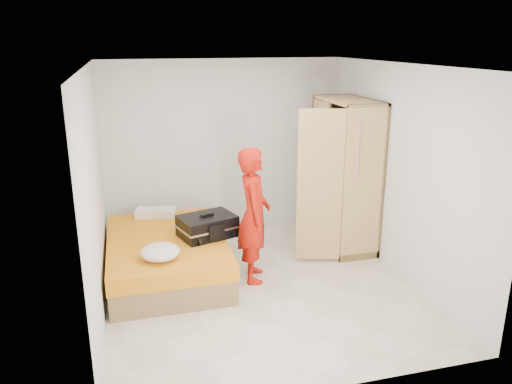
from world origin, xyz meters
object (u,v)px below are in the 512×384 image
object	(u,v)px
person	(254,215)
round_cushion	(160,252)
bed	(167,256)
suitcase	(207,226)
wardrobe	(343,179)

from	to	relation	value
person	round_cushion	distance (m)	1.20
bed	suitcase	xyz separation A→B (m)	(0.52, -0.07, 0.38)
wardrobe	suitcase	size ratio (longest dim) A/B	2.64
bed	suitcase	size ratio (longest dim) A/B	2.54
bed	suitcase	bearing A→B (deg)	-7.64
person	suitcase	size ratio (longest dim) A/B	2.09
wardrobe	round_cushion	distance (m)	2.80
bed	wardrobe	distance (m)	2.63
bed	wardrobe	bearing A→B (deg)	7.22
wardrobe	person	world-z (taller)	wardrobe
bed	person	distance (m)	1.24
wardrobe	person	distance (m)	1.63
wardrobe	person	xyz separation A→B (m)	(-1.47, -0.69, -0.17)
bed	wardrobe	size ratio (longest dim) A/B	0.96
wardrobe	round_cushion	xyz separation A→B (m)	(-2.61, -0.93, -0.41)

